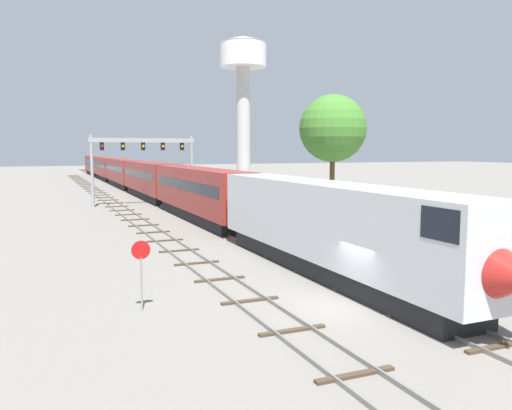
% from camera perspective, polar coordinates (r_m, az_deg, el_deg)
% --- Properties ---
extents(ground_plane, '(400.00, 400.00, 0.00)m').
position_cam_1_polar(ground_plane, '(22.51, 9.76, -10.77)').
color(ground_plane, gray).
extents(track_main, '(2.60, 200.00, 0.16)m').
position_cam_1_polar(track_main, '(79.55, -12.90, 1.33)').
color(track_main, slate).
rests_on(track_main, ground).
extents(track_near, '(2.60, 160.00, 0.16)m').
position_cam_1_polar(track_near, '(59.02, -14.76, -0.34)').
color(track_near, slate).
rests_on(track_near, ground).
extents(passenger_train, '(3.04, 138.19, 4.80)m').
position_cam_1_polar(passenger_train, '(82.29, -13.30, 3.25)').
color(passenger_train, silver).
rests_on(passenger_train, ground).
extents(signal_gantry, '(12.10, 0.49, 8.14)m').
position_cam_1_polar(signal_gantry, '(61.74, -12.25, 5.50)').
color(signal_gantry, '#999BA0').
rests_on(signal_gantry, ground).
extents(water_tower, '(8.79, 8.79, 27.39)m').
position_cam_1_polar(water_tower, '(99.97, -1.42, 14.49)').
color(water_tower, beige).
rests_on(water_tower, ground).
extents(stop_sign, '(0.76, 0.08, 2.88)m').
position_cam_1_polar(stop_sign, '(21.47, -12.49, -6.49)').
color(stop_sign, gray).
rests_on(stop_sign, ground).
extents(trackside_tree_left, '(7.38, 7.38, 12.49)m').
position_cam_1_polar(trackside_tree_left, '(58.14, 8.43, 8.29)').
color(trackside_tree_left, brown).
rests_on(trackside_tree_left, ground).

